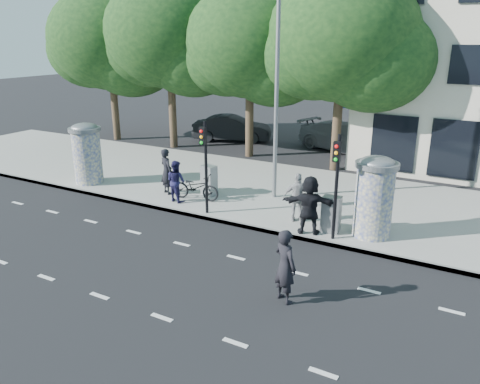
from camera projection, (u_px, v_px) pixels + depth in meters
The scene contains 24 objects.
ground at pixel (154, 262), 13.82m from camera, with size 120.00×120.00×0.00m, color black.
sidewalk at pixel (265, 190), 20.03m from camera, with size 40.00×8.00×0.15m, color gray.
curb at pixel (217, 220), 16.75m from camera, with size 40.00×0.10×0.16m, color slate.
lane_dash_near at pixel (100, 296), 11.99m from camera, with size 32.00×0.12×0.01m, color silver.
lane_dash_far at pixel (182, 244), 14.98m from camera, with size 32.00×0.12×0.01m, color silver.
ad_column_left at pixel (87, 152), 20.36m from camera, with size 1.36×1.36×2.65m.
ad_column_right at pixel (374, 195), 14.86m from camera, with size 1.36×1.36×2.65m.
traffic_pole_near at pixel (205, 158), 16.54m from camera, with size 0.22×0.31×3.40m.
traffic_pole_far at pixel (336, 177), 14.34m from camera, with size 0.22×0.31×3.40m.
street_lamp at pixel (276, 79), 17.44m from camera, with size 0.25×0.93×8.00m.
tree_far_left at pixel (109, 38), 28.18m from camera, with size 7.20×7.20×9.26m.
tree_mid_left at pixel (169, 33), 26.03m from camera, with size 7.20×7.20×9.57m.
tree_near_left at pixel (250, 41), 24.05m from camera, with size 6.80×6.80×8.97m.
tree_center at pixel (343, 36), 21.35m from camera, with size 7.00×7.00×9.30m.
ped_b at pixel (167, 171), 19.06m from camera, with size 0.69×0.45×1.88m, color black.
ped_c at pixel (176, 181), 18.21m from camera, with size 0.80×0.62×1.64m, color #1C1A41.
ped_e at pixel (298, 198), 16.18m from camera, with size 1.02×0.58×1.75m, color #9C9C9F.
ped_f at pixel (309, 205), 15.16m from camera, with size 1.82×0.65×1.96m, color black.
man_road at pixel (285, 266), 11.50m from camera, with size 0.70×0.46×1.93m, color black.
bicycle at pixel (196, 187), 18.46m from camera, with size 1.96×0.68×1.03m, color black.
cabinet_left at pixel (209, 180), 19.00m from camera, with size 0.59×0.43×1.23m, color gray.
cabinet_right at pixel (331, 214), 15.38m from camera, with size 0.59×0.43×1.23m, color slate.
car_mid at pixel (232, 128), 29.48m from camera, with size 4.86×1.69×1.60m, color black.
car_right at pixel (343, 137), 26.98m from camera, with size 5.52×2.24×1.60m, color slate.
Camera 1 is at (8.23, -9.68, 6.35)m, focal length 35.00 mm.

